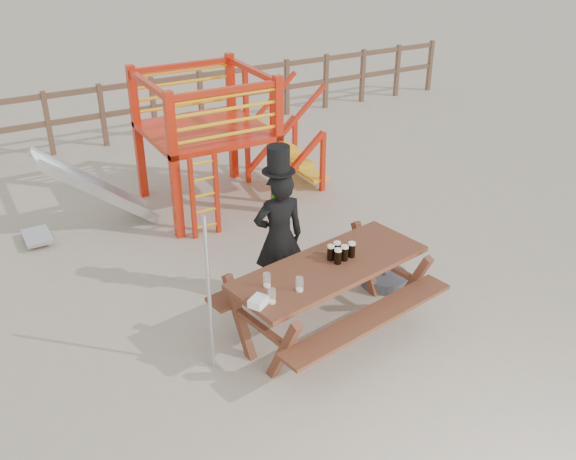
# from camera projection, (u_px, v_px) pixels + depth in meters

# --- Properties ---
(ground) EXTENTS (60.00, 60.00, 0.00)m
(ground) POSITION_uv_depth(u_px,v_px,m) (320.00, 326.00, 7.23)
(ground) COLOR tan
(ground) RESTS_ON ground
(back_fence) EXTENTS (15.09, 0.09, 1.20)m
(back_fence) POSITION_uv_depth(u_px,v_px,m) (128.00, 105.00, 12.28)
(back_fence) COLOR brown
(back_fence) RESTS_ON ground
(playground_fort) EXTENTS (4.71, 1.84, 2.10)m
(playground_fort) POSITION_uv_depth(u_px,v_px,m) (202.00, 140.00, 9.54)
(playground_fort) COLOR red
(playground_fort) RESTS_ON ground
(picnic_table) EXTENTS (2.45, 1.90, 0.86)m
(picnic_table) POSITION_uv_depth(u_px,v_px,m) (329.00, 290.00, 6.91)
(picnic_table) COLOR brown
(picnic_table) RESTS_ON ground
(man_with_hat) EXTENTS (0.65, 0.49, 1.94)m
(man_with_hat) POSITION_uv_depth(u_px,v_px,m) (279.00, 234.00, 7.35)
(man_with_hat) COLOR black
(man_with_hat) RESTS_ON ground
(metal_pole) EXTENTS (0.04, 0.04, 1.74)m
(metal_pole) POSITION_uv_depth(u_px,v_px,m) (209.00, 296.00, 6.21)
(metal_pole) COLOR #B2B2B7
(metal_pole) RESTS_ON ground
(parasol_base) EXTENTS (0.59, 0.59, 0.25)m
(parasol_base) POSITION_uv_depth(u_px,v_px,m) (384.00, 278.00, 8.00)
(parasol_base) COLOR #3B3B40
(parasol_base) RESTS_ON ground
(paper_bag) EXTENTS (0.23, 0.21, 0.08)m
(paper_bag) POSITION_uv_depth(u_px,v_px,m) (258.00, 302.00, 6.09)
(paper_bag) COLOR white
(paper_bag) RESTS_ON picnic_table
(stout_pints) EXTENTS (0.31, 0.21, 0.17)m
(stout_pints) POSITION_uv_depth(u_px,v_px,m) (340.00, 252.00, 6.83)
(stout_pints) COLOR black
(stout_pints) RESTS_ON picnic_table
(empty_glasses) EXTENTS (0.41, 0.35, 0.15)m
(empty_glasses) POSITION_uv_depth(u_px,v_px,m) (279.00, 287.00, 6.26)
(empty_glasses) COLOR silver
(empty_glasses) RESTS_ON picnic_table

